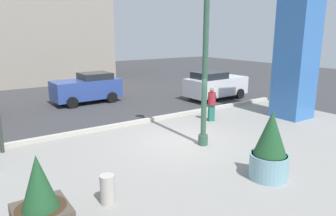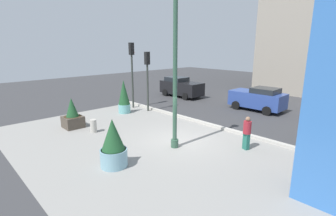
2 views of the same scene
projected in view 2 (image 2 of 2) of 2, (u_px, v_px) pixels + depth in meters
The scene contains 13 objects.
ground_plane at pixel (225, 125), 15.69m from camera, with size 60.00×60.00×0.00m, color #38383A.
plaza_pavement at pixel (149, 152), 11.71m from camera, with size 18.00×10.00×0.02m, color gray.
curb_strip at pixel (216, 126), 15.09m from camera, with size 18.00×0.24×0.16m, color #B7B2A8.
lamp_post at pixel (175, 70), 11.33m from camera, with size 0.44×0.44×7.59m.
potted_plant_near_right at pixel (124, 97), 18.14m from camera, with size 0.85×0.85×2.40m.
potted_plant_by_pillar at pixel (113, 145), 10.09m from camera, with size 1.09×1.09×2.01m.
potted_plant_mid_plaza at pixel (73, 116), 14.98m from camera, with size 1.06×1.06×1.81m.
concrete_bollard at pixel (93, 126), 14.22m from camera, with size 0.36×0.36×0.75m, color #B2ADA3.
traffic_light_far_side at pixel (132, 65), 19.20m from camera, with size 0.28×0.42×4.97m.
traffic_light_corner at pixel (147, 71), 18.25m from camera, with size 0.28×0.42×4.33m.
car_intersection at pixel (181, 87), 24.06m from camera, with size 4.27×2.00×1.82m.
car_curb_west at pixel (258, 99), 18.96m from camera, with size 3.97×2.08×1.76m.
pedestrian_by_curb at pixel (247, 132), 11.76m from camera, with size 0.45×0.45×1.61m.
Camera 2 is at (8.52, -8.81, 4.79)m, focal length 27.09 mm.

